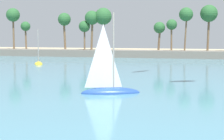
# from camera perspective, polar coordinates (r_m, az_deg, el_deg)

# --- Properties ---
(sea) EXTENTS (220.00, 109.58, 0.06)m
(sea) POSITION_cam_1_polar(r_m,az_deg,el_deg) (69.61, 7.13, 1.24)
(sea) COLOR teal
(sea) RESTS_ON ground
(palm_headland) EXTENTS (94.58, 7.03, 13.15)m
(palm_headland) POSITION_cam_1_polar(r_m,az_deg,el_deg) (84.02, 9.28, 5.05)
(palm_headland) COLOR slate
(palm_headland) RESTS_ON ground
(sailboat_near_shore) EXTENTS (6.03, 3.47, 8.38)m
(sailboat_near_shore) POSITION_cam_1_polar(r_m,az_deg,el_deg) (33.28, -0.46, -2.60)
(sailboat_near_shore) COLOR #234793
(sailboat_near_shore) RESTS_ON sea
(sailboat_far_left) EXTENTS (3.53, 5.13, 7.22)m
(sailboat_far_left) POSITION_cam_1_polar(r_m,az_deg,el_deg) (66.52, -12.17, 1.52)
(sailboat_far_left) COLOR yellow
(sailboat_far_left) RESTS_ON sea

